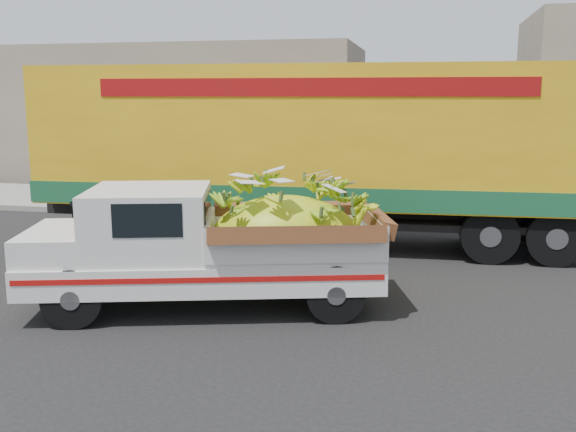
# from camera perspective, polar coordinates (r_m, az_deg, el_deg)

# --- Properties ---
(ground) EXTENTS (100.00, 100.00, 0.00)m
(ground) POSITION_cam_1_polar(r_m,az_deg,el_deg) (10.73, -8.06, -6.75)
(ground) COLOR black
(ground) RESTS_ON ground
(curb) EXTENTS (60.00, 0.25, 0.15)m
(curb) POSITION_cam_1_polar(r_m,az_deg,el_deg) (16.58, -0.55, -0.20)
(curb) COLOR gray
(curb) RESTS_ON ground
(sidewalk) EXTENTS (60.00, 4.00, 0.14)m
(sidewalk) POSITION_cam_1_polar(r_m,az_deg,el_deg) (18.60, 0.88, 0.96)
(sidewalk) COLOR gray
(sidewalk) RESTS_ON ground
(building_left) EXTENTS (18.00, 6.00, 5.00)m
(building_left) POSITION_cam_1_polar(r_m,az_deg,el_deg) (26.57, -13.84, 8.81)
(building_left) COLOR gray
(building_left) RESTS_ON ground
(pickup_truck) EXTENTS (5.55, 3.25, 1.84)m
(pickup_truck) POSITION_cam_1_polar(r_m,az_deg,el_deg) (9.75, -5.00, -2.43)
(pickup_truck) COLOR black
(pickup_truck) RESTS_ON ground
(semi_trailer) EXTENTS (12.03, 3.04, 3.80)m
(semi_trailer) POSITION_cam_1_polar(r_m,az_deg,el_deg) (13.67, 2.63, 6.14)
(semi_trailer) COLOR black
(semi_trailer) RESTS_ON ground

